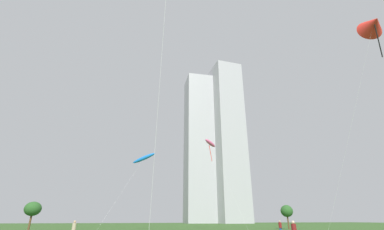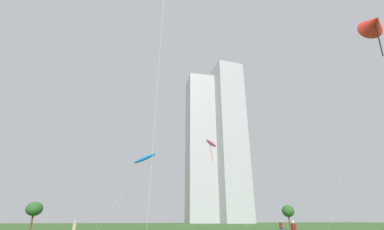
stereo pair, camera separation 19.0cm
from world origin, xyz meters
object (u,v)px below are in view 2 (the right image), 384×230
object	(u,v)px
person_standing_0	(281,227)
kite_flying_3	(145,158)
park_tree_0	(34,209)
kite_flying_0	(374,24)
distant_highrise_1	(207,145)
kite_flying_1	(211,143)
park_tree_2	(288,211)
person_standing_1	(74,228)
distant_highrise_0	(230,137)

from	to	relation	value
person_standing_0	kite_flying_3	size ratio (longest dim) A/B	0.13
kite_flying_3	park_tree_0	world-z (taller)	kite_flying_3
kite_flying_0	distant_highrise_1	world-z (taller)	distant_highrise_1
park_tree_0	distant_highrise_1	bearing A→B (deg)	54.81
kite_flying_1	park_tree_0	size ratio (longest dim) A/B	3.51
person_standing_0	distant_highrise_1	size ratio (longest dim) A/B	0.02
person_standing_0	park_tree_2	distance (m)	21.22
person_standing_1	kite_flying_1	size ratio (longest dim) A/B	0.11
kite_flying_3	person_standing_0	bearing A→B (deg)	-45.51
kite_flying_0	park_tree_2	distance (m)	37.68
kite_flying_1	distant_highrise_0	size ratio (longest dim) A/B	0.19
park_tree_0	park_tree_2	world-z (taller)	park_tree_0
kite_flying_3	kite_flying_0	bearing A→B (deg)	-57.82
kite_flying_3	kite_flying_1	bearing A→B (deg)	-13.96
person_standing_1	kite_flying_1	bearing A→B (deg)	0.95
kite_flying_0	park_tree_0	size ratio (longest dim) A/B	4.81
park_tree_2	distant_highrise_0	size ratio (longest dim) A/B	0.05
park_tree_2	distant_highrise_1	world-z (taller)	distant_highrise_1
kite_flying_0	park_tree_0	bearing A→B (deg)	137.16
person_standing_0	distant_highrise_1	xyz separation A→B (m)	(22.25, 98.15, 38.42)
kite_flying_3	distant_highrise_0	xyz separation A→B (m)	(48.68, 73.90, 29.84)
park_tree_0	distant_highrise_0	distance (m)	104.49
person_standing_0	park_tree_0	xyz separation A→B (m)	(-33.44, 19.17, 2.42)
kite_flying_3	distant_highrise_1	size ratio (longest dim) A/B	0.17
person_standing_0	park_tree_2	bearing A→B (deg)	33.11
person_standing_1	kite_flying_3	xyz separation A→B (m)	(7.61, 18.04, 11.26)
park_tree_2	person_standing_1	bearing A→B (deg)	-153.17
kite_flying_3	distant_highrise_1	distance (m)	94.24
kite_flying_0	kite_flying_3	world-z (taller)	kite_flying_0
kite_flying_0	park_tree_2	size ratio (longest dim) A/B	4.87
kite_flying_1	park_tree_2	bearing A→B (deg)	11.29
kite_flying_0	kite_flying_3	size ratio (longest dim) A/B	1.64
distant_highrise_0	distant_highrise_1	distance (m)	13.09
kite_flying_3	distant_highrise_1	xyz separation A→B (m)	(38.48, 81.63, 27.14)
kite_flying_1	park_tree_0	xyz separation A→B (m)	(-29.19, 5.62, -11.74)
person_standing_1	kite_flying_1	world-z (taller)	kite_flying_1
distant_highrise_0	kite_flying_1	bearing A→B (deg)	-118.24
kite_flying_1	distant_highrise_0	world-z (taller)	distant_highrise_0
kite_flying_0	park_tree_0	world-z (taller)	kite_flying_0
person_standing_0	distant_highrise_1	world-z (taller)	distant_highrise_1
person_standing_1	kite_flying_3	world-z (taller)	kite_flying_3
distant_highrise_0	park_tree_0	bearing A→B (deg)	-135.48
distant_highrise_1	park_tree_0	bearing A→B (deg)	-121.96
person_standing_0	park_tree_0	world-z (taller)	park_tree_0
kite_flying_3	distant_highrise_0	bearing A→B (deg)	56.62
kite_flying_1	kite_flying_3	distance (m)	12.66
person_standing_0	park_tree_0	distance (m)	38.62
person_standing_1	kite_flying_3	bearing A→B (deg)	30.50
kite_flying_1	distant_highrise_1	xyz separation A→B (m)	(26.51, 84.61, 24.26)
person_standing_1	person_standing_0	bearing A→B (deg)	-32.98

